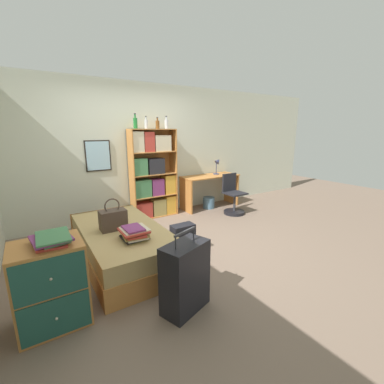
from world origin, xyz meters
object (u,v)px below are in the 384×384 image
(bottle_clear, at_px, (158,124))
(desk_lamp, at_px, (218,163))
(backpack, at_px, (183,240))
(suitcase, at_px, (185,277))
(desk, at_px, (210,185))
(magazine_pile_on_dresser, at_px, (52,239))
(desk_chair, at_px, (233,201))
(bottle_blue, at_px, (166,124))
(waste_bin, at_px, (209,203))
(book_stack_on_bed, at_px, (134,233))
(bookcase, at_px, (153,177))
(handbag, at_px, (113,219))
(bed, at_px, (122,244))
(bottle_green, at_px, (135,123))
(bottle_brown, at_px, (146,124))
(dresser, at_px, (51,285))

(bottle_clear, distance_m, desk_lamp, 1.68)
(backpack, bearing_deg, suitcase, -119.93)
(desk, bearing_deg, backpack, -135.57)
(magazine_pile_on_dresser, distance_m, desk_chair, 3.82)
(desk_lamp, bearing_deg, bottle_blue, 177.10)
(desk, height_order, waste_bin, desk)
(book_stack_on_bed, distance_m, bookcase, 2.21)
(desk_lamp, height_order, waste_bin, desk_lamp)
(desk_lamp, bearing_deg, handbag, -153.28)
(bottle_blue, bearing_deg, desk_chair, -33.22)
(backpack, bearing_deg, desk_chair, 29.25)
(bookcase, height_order, backpack, bookcase)
(bottle_clear, distance_m, desk, 1.77)
(suitcase, height_order, waste_bin, suitcase)
(desk_chair, bearing_deg, bed, -164.71)
(magazine_pile_on_dresser, relative_size, waste_bin, 1.41)
(bed, height_order, waste_bin, bed)
(desk, bearing_deg, desk_chair, -76.95)
(bottle_green, relative_size, backpack, 0.62)
(bottle_green, xyz_separation_m, bottle_brown, (0.20, -0.02, -0.02))
(desk, bearing_deg, suitcase, -130.48)
(desk, bearing_deg, desk_lamp, 13.42)
(suitcase, distance_m, dresser, 1.20)
(backpack, bearing_deg, bottle_blue, 68.87)
(backpack, relative_size, waste_bin, 1.71)
(handbag, xyz_separation_m, bookcase, (1.21, 1.45, 0.21))
(handbag, xyz_separation_m, bottle_green, (0.92, 1.47, 1.24))
(desk_lamp, bearing_deg, backpack, -138.50)
(bottle_blue, xyz_separation_m, waste_bin, (0.93, -0.18, -1.71))
(book_stack_on_bed, distance_m, desk_lamp, 3.30)
(bottle_green, bearing_deg, handbag, -122.04)
(bottle_clear, distance_m, waste_bin, 2.05)
(bed, xyz_separation_m, desk_lamp, (2.71, 1.40, 0.74))
(bed, height_order, bottle_brown, bottle_brown)
(bottle_green, height_order, backpack, bottle_green)
(book_stack_on_bed, distance_m, magazine_pile_on_dresser, 0.98)
(handbag, xyz_separation_m, suitcase, (0.30, -1.29, -0.26))
(desk, bearing_deg, bed, -151.43)
(bottle_blue, distance_m, desk_chair, 2.08)
(book_stack_on_bed, height_order, dresser, dresser)
(handbag, relative_size, bottle_clear, 1.89)
(dresser, bearing_deg, handbag, 45.46)
(desk, relative_size, desk_lamp, 3.47)
(backpack, bearing_deg, desk_lamp, 41.50)
(bottle_blue, xyz_separation_m, desk, (1.00, -0.12, -1.31))
(desk, bearing_deg, bottle_blue, 173.00)
(magazine_pile_on_dresser, relative_size, bookcase, 0.21)
(bookcase, height_order, desk, bookcase)
(dresser, height_order, backpack, dresser)
(book_stack_on_bed, bearing_deg, bottle_blue, 53.14)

